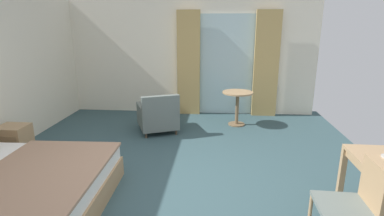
{
  "coord_description": "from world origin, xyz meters",
  "views": [
    {
      "loc": [
        0.64,
        -3.36,
        2.0
      ],
      "look_at": [
        0.34,
        0.21,
        1.01
      ],
      "focal_mm": 27.74,
      "sensor_mm": 36.0,
      "label": 1
    }
  ],
  "objects_px": {
    "round_cafe_table": "(237,101)",
    "nightstand": "(15,142)",
    "desk_chair": "(354,201)",
    "bed": "(7,191)",
    "armchair_by_window": "(158,116)"
  },
  "relations": [
    {
      "from": "round_cafe_table",
      "to": "nightstand",
      "type": "bearing_deg",
      "value": -150.83
    },
    {
      "from": "bed",
      "to": "armchair_by_window",
      "type": "xyz_separation_m",
      "value": [
        1.14,
        2.73,
        0.05
      ]
    },
    {
      "from": "bed",
      "to": "round_cafe_table",
      "type": "relative_size",
      "value": 2.88
    },
    {
      "from": "nightstand",
      "to": "armchair_by_window",
      "type": "distance_m",
      "value": 2.43
    },
    {
      "from": "nightstand",
      "to": "desk_chair",
      "type": "height_order",
      "value": "desk_chair"
    },
    {
      "from": "nightstand",
      "to": "desk_chair",
      "type": "xyz_separation_m",
      "value": [
        4.35,
        -1.56,
        0.22
      ]
    },
    {
      "from": "nightstand",
      "to": "desk_chair",
      "type": "distance_m",
      "value": 4.62
    },
    {
      "from": "bed",
      "to": "desk_chair",
      "type": "relative_size",
      "value": 2.34
    },
    {
      "from": "armchair_by_window",
      "to": "round_cafe_table",
      "type": "relative_size",
      "value": 1.4
    },
    {
      "from": "nightstand",
      "to": "bed",
      "type": "bearing_deg",
      "value": -57.84
    },
    {
      "from": "armchair_by_window",
      "to": "round_cafe_table",
      "type": "height_order",
      "value": "armchair_by_window"
    },
    {
      "from": "armchair_by_window",
      "to": "round_cafe_table",
      "type": "xyz_separation_m",
      "value": [
        1.56,
        0.55,
        0.2
      ]
    },
    {
      "from": "bed",
      "to": "armchair_by_window",
      "type": "relative_size",
      "value": 2.06
    },
    {
      "from": "bed",
      "to": "armchair_by_window",
      "type": "bearing_deg",
      "value": 67.37
    },
    {
      "from": "nightstand",
      "to": "armchair_by_window",
      "type": "xyz_separation_m",
      "value": [
        1.97,
        1.42,
        0.04
      ]
    }
  ]
}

